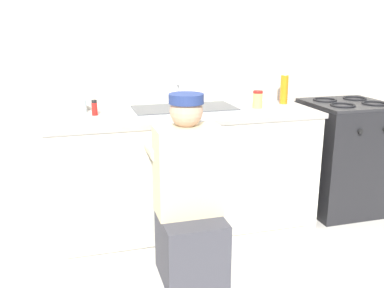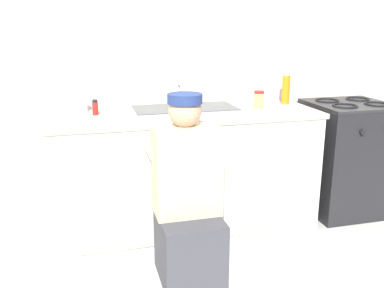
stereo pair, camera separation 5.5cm
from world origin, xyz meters
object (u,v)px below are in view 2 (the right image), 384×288
at_px(stove_range, 346,157).
at_px(water_glass, 83,105).
at_px(soap_bottle_orange, 286,89).
at_px(condiment_jar, 259,100).
at_px(sink_double_basin, 185,110).
at_px(spice_bottle_red, 95,107).
at_px(plumber_person, 188,204).

distance_m(stove_range, water_glass, 2.09).
xyz_separation_m(soap_bottle_orange, water_glass, (-1.53, 0.06, -0.06)).
bearing_deg(water_glass, soap_bottle_orange, -2.28).
bearing_deg(condiment_jar, sink_double_basin, -178.18).
relative_size(spice_bottle_red, condiment_jar, 0.82).
height_order(sink_double_basin, spice_bottle_red, sink_double_basin).
relative_size(soap_bottle_orange, water_glass, 2.50).
relative_size(stove_range, plumber_person, 0.82).
distance_m(sink_double_basin, plumber_person, 0.77).
relative_size(plumber_person, water_glass, 11.04).
distance_m(soap_bottle_orange, condiment_jar, 0.30).
height_order(sink_double_basin, plumber_person, plumber_person).
xyz_separation_m(stove_range, plumber_person, (-1.47, -0.62, 0.01)).
bearing_deg(water_glass, sink_double_basin, -15.49).
bearing_deg(condiment_jar, water_glass, 172.16).
bearing_deg(stove_range, condiment_jar, 178.51).
distance_m(stove_range, plumber_person, 1.60).
relative_size(sink_double_basin, condiment_jar, 6.25).
relative_size(plumber_person, soap_bottle_orange, 4.42).
relative_size(plumber_person, spice_bottle_red, 10.52).
height_order(stove_range, spice_bottle_red, spice_bottle_red).
xyz_separation_m(soap_bottle_orange, spice_bottle_red, (-1.45, -0.05, -0.06)).
bearing_deg(stove_range, plumber_person, -157.21).
distance_m(water_glass, spice_bottle_red, 0.14).
bearing_deg(plumber_person, water_glass, 124.26).
height_order(spice_bottle_red, condiment_jar, condiment_jar).
height_order(stove_range, soap_bottle_orange, soap_bottle_orange).
bearing_deg(water_glass, spice_bottle_red, -55.87).
bearing_deg(plumber_person, sink_double_basin, 77.72).
height_order(sink_double_basin, condiment_jar, sink_double_basin).
bearing_deg(water_glass, stove_range, -5.44).
xyz_separation_m(sink_double_basin, water_glass, (-0.69, 0.19, 0.03)).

